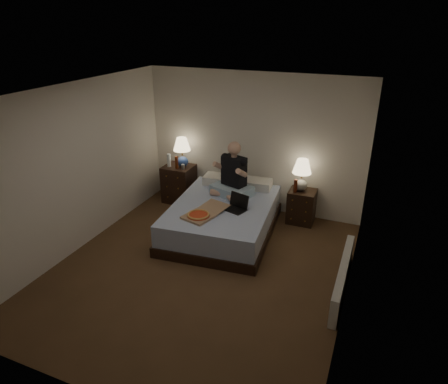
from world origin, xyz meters
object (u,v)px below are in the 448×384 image
at_px(lamp_left, 182,152).
at_px(lamp_right, 302,175).
at_px(nightstand_right, 301,206).
at_px(beer_bottle_right, 295,186).
at_px(water_bottle, 169,160).
at_px(soda_can, 183,167).
at_px(beer_bottle_left, 177,162).
at_px(nightstand_left, 179,184).
at_px(bed, 223,218).
at_px(radiator, 342,277).
at_px(pizza_box, 198,215).
at_px(person, 232,169).
at_px(laptop, 235,203).

distance_m(lamp_left, lamp_right, 2.27).
height_order(nightstand_right, beer_bottle_right, beer_bottle_right).
distance_m(water_bottle, soda_can, 0.33).
bearing_deg(beer_bottle_left, beer_bottle_right, 1.04).
bearing_deg(beer_bottle_left, lamp_left, 69.24).
bearing_deg(nightstand_right, nightstand_left, 179.95).
bearing_deg(lamp_right, nightstand_left, -178.83).
height_order(nightstand_right, lamp_left, lamp_left).
bearing_deg(nightstand_left, bed, -33.56).
bearing_deg(lamp_left, water_bottle, -154.41).
bearing_deg(radiator, pizza_box, 173.89).
xyz_separation_m(water_bottle, person, (1.42, -0.35, 0.15)).
xyz_separation_m(nightstand_right, person, (-1.12, -0.46, 0.69)).
distance_m(lamp_left, person, 1.27).
bearing_deg(laptop, pizza_box, -114.87).
bearing_deg(person, nightstand_left, -179.91).
distance_m(lamp_left, water_bottle, 0.30).
relative_size(bed, radiator, 1.30).
height_order(beer_bottle_right, laptop, beer_bottle_right).
distance_m(beer_bottle_right, person, 1.11).
xyz_separation_m(lamp_right, laptop, (-0.82, -1.01, -0.23)).
height_order(bed, pizza_box, pizza_box).
relative_size(person, pizza_box, 1.22).
distance_m(nightstand_right, lamp_right, 0.58).
relative_size(nightstand_right, radiator, 0.37).
xyz_separation_m(lamp_right, soda_can, (-2.18, -0.17, -0.11)).
distance_m(nightstand_right, lamp_left, 2.41).
relative_size(lamp_right, soda_can, 5.60).
bearing_deg(person, soda_can, -176.86).
height_order(nightstand_left, person, person).
distance_m(laptop, radiator, 1.97).
relative_size(nightstand_left, pizza_box, 0.94).
distance_m(nightstand_left, laptop, 1.82).
xyz_separation_m(lamp_left, person, (1.19, -0.46, -0.01)).
relative_size(lamp_left, soda_can, 5.60).
xyz_separation_m(lamp_right, water_bottle, (-2.49, -0.13, -0.03)).
height_order(lamp_right, water_bottle, lamp_right).
height_order(bed, nightstand_left, nightstand_left).
xyz_separation_m(nightstand_left, nightstand_right, (2.39, 0.04, -0.06)).
relative_size(nightstand_left, person, 0.77).
distance_m(nightstand_left, beer_bottle_left, 0.49).
height_order(water_bottle, radiator, water_bottle).
bearing_deg(person, beer_bottle_right, 38.19).
relative_size(soda_can, laptop, 0.29).
bearing_deg(bed, pizza_box, -110.25).
distance_m(nightstand_right, laptop, 1.37).
xyz_separation_m(lamp_right, person, (-1.08, -0.47, 0.12)).
bearing_deg(bed, radiator, -27.37).
bearing_deg(pizza_box, nightstand_right, 63.70).
distance_m(soda_can, radiator, 3.55).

